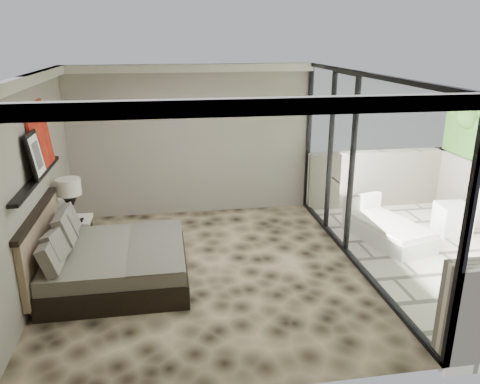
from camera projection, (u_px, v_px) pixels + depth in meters
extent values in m
plane|color=black|center=(206.00, 271.00, 6.83)|extent=(5.00, 5.00, 0.00)
cube|color=silver|center=(201.00, 75.00, 5.95)|extent=(4.50, 5.00, 0.02)
cube|color=gray|center=(192.00, 141.00, 8.72)|extent=(4.50, 0.02, 2.80)
cube|color=gray|center=(31.00, 188.00, 6.05)|extent=(0.02, 5.00, 2.80)
cube|color=white|center=(360.00, 172.00, 6.73)|extent=(0.08, 5.00, 2.80)
cube|color=beige|center=(442.00, 256.00, 7.43)|extent=(3.00, 5.00, 0.12)
cube|color=black|center=(37.00, 178.00, 6.12)|extent=(0.12, 2.20, 0.05)
cube|color=black|center=(118.00, 271.00, 6.50)|extent=(1.87, 1.78, 0.32)
cube|color=#656054|center=(117.00, 254.00, 6.42)|extent=(1.81, 1.72, 0.20)
cube|color=#524D47|center=(156.00, 245.00, 6.47)|extent=(0.71, 1.76, 0.03)
cube|color=#967F5F|center=(41.00, 245.00, 6.21)|extent=(0.08, 1.88, 0.89)
cube|color=black|center=(77.00, 235.00, 7.48)|extent=(0.50, 0.50, 0.48)
cone|color=black|center=(72.00, 215.00, 7.31)|extent=(0.21, 0.21, 0.19)
cone|color=black|center=(71.00, 203.00, 7.25)|extent=(0.21, 0.21, 0.19)
cylinder|color=silver|center=(69.00, 187.00, 7.17)|extent=(0.37, 0.37, 0.25)
cube|color=#BB4E10|center=(39.00, 135.00, 6.39)|extent=(0.13, 0.90, 0.90)
cube|color=black|center=(36.00, 155.00, 5.95)|extent=(0.11, 0.50, 0.60)
cube|color=white|center=(453.00, 219.00, 8.10)|extent=(0.57, 0.57, 0.52)
cube|color=silver|center=(388.00, 233.00, 7.82)|extent=(1.12, 1.66, 0.26)
cube|color=silver|center=(389.00, 224.00, 7.77)|extent=(1.06, 1.56, 0.08)
cube|color=silver|center=(362.00, 203.00, 8.34)|extent=(0.76, 0.31, 0.33)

